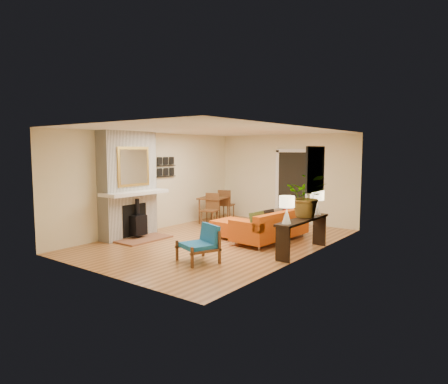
{
  "coord_description": "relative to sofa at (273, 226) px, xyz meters",
  "views": [
    {
      "loc": [
        5.68,
        -7.34,
        2.14
      ],
      "look_at": [
        0.0,
        0.2,
        1.15
      ],
      "focal_mm": 32.0,
      "sensor_mm": 36.0,
      "label": 1
    }
  ],
  "objects": [
    {
      "name": "room_shell",
      "position": [
        -0.44,
        1.89,
        0.88
      ],
      "size": [
        6.5,
        6.5,
        6.5
      ],
      "color": "#BD8148",
      "rests_on": "ground"
    },
    {
      "name": "fireplace",
      "position": [
        -3.04,
        -1.75,
        0.88
      ],
      "size": [
        1.09,
        1.68,
        2.6
      ],
      "color": "white",
      "rests_on": "ground"
    },
    {
      "name": "sofa",
      "position": [
        0.0,
        0.0,
        0.0
      ],
      "size": [
        1.04,
        2.12,
        0.81
      ],
      "color": "silver",
      "rests_on": "ground"
    },
    {
      "name": "ottoman",
      "position": [
        -1.01,
        -0.23,
        -0.11
      ],
      "size": [
        0.88,
        0.88,
        0.42
      ],
      "color": "silver",
      "rests_on": "ground"
    },
    {
      "name": "blue_chair",
      "position": [
        -0.24,
        -2.31,
        0.03
      ],
      "size": [
        0.87,
        0.86,
        0.71
      ],
      "color": "brown",
      "rests_on": "ground"
    },
    {
      "name": "dining_table",
      "position": [
        -2.62,
        1.16,
        0.25
      ],
      "size": [
        1.03,
        1.76,
        0.92
      ],
      "color": "brown",
      "rests_on": "ground"
    },
    {
      "name": "console_table",
      "position": [
        1.03,
        -0.57,
        0.22
      ],
      "size": [
        0.34,
        1.85,
        0.72
      ],
      "color": "black",
      "rests_on": "ground"
    },
    {
      "name": "lamp_near",
      "position": [
        1.03,
        -1.28,
        0.71
      ],
      "size": [
        0.3,
        0.3,
        0.54
      ],
      "color": "white",
      "rests_on": "console_table"
    },
    {
      "name": "lamp_far",
      "position": [
        1.03,
        0.12,
        0.71
      ],
      "size": [
        0.3,
        0.3,
        0.54
      ],
      "color": "white",
      "rests_on": "console_table"
    },
    {
      "name": "houseplant",
      "position": [
        1.02,
        -0.36,
        0.83
      ],
      "size": [
        1.02,
        0.95,
        0.92
      ],
      "primitive_type": "imported",
      "rotation": [
        0.0,
        0.0,
        0.33
      ],
      "color": "#1E5919",
      "rests_on": "console_table"
    }
  ]
}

